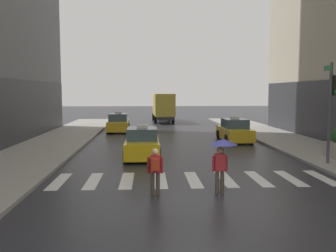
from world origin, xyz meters
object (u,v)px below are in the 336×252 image
object	(u,v)px
traffic_light_pole	(332,98)
pedestrian_with_backpack	(155,168)
box_truck	(163,107)
pedestrian_with_umbrella	(222,151)
taxi_third	(118,123)
taxi_second	(234,131)
taxi_lead	(142,144)

from	to	relation	value
traffic_light_pole	pedestrian_with_backpack	distance (m)	9.93
traffic_light_pole	box_truck	world-z (taller)	traffic_light_pole
box_truck	pedestrian_with_umbrella	size ratio (longest dim) A/B	3.92
box_truck	pedestrian_with_backpack	bearing A→B (deg)	-93.01
taxi_third	box_truck	bearing A→B (deg)	65.57
box_truck	pedestrian_with_backpack	size ratio (longest dim) A/B	4.61
taxi_second	taxi_lead	bearing A→B (deg)	-137.01
pedestrian_with_umbrella	taxi_lead	bearing A→B (deg)	111.29
taxi_lead	pedestrian_with_umbrella	distance (m)	7.99
taxi_third	pedestrian_with_umbrella	size ratio (longest dim) A/B	2.35
taxi_second	pedestrian_with_umbrella	xyz separation A→B (m)	(-3.71, -13.55, 0.79)
taxi_second	pedestrian_with_umbrella	world-z (taller)	pedestrian_with_umbrella
traffic_light_pole	taxi_third	bearing A→B (deg)	125.15
taxi_third	traffic_light_pole	bearing A→B (deg)	-54.85
pedestrian_with_backpack	taxi_third	bearing A→B (deg)	97.90
traffic_light_pole	taxi_lead	distance (m)	9.86
traffic_light_pole	taxi_lead	xyz separation A→B (m)	(-9.04, 3.01, -2.53)
taxi_second	taxi_third	xyz separation A→B (m)	(-8.94, 7.01, 0.00)
pedestrian_with_backpack	traffic_light_pole	bearing A→B (deg)	28.41
taxi_lead	box_truck	xyz separation A→B (m)	(2.15, 23.05, 1.13)
pedestrian_with_backpack	box_truck	bearing A→B (deg)	86.99
taxi_second	pedestrian_with_backpack	world-z (taller)	taxi_second
traffic_light_pole	taxi_lead	size ratio (longest dim) A/B	1.06
box_truck	pedestrian_with_umbrella	distance (m)	30.47
box_truck	taxi_third	bearing A→B (deg)	-114.43
taxi_second	pedestrian_with_backpack	distance (m)	15.03
box_truck	taxi_second	bearing A→B (deg)	-75.28
traffic_light_pole	taxi_lead	bearing A→B (deg)	161.59
traffic_light_pole	pedestrian_with_backpack	world-z (taller)	traffic_light_pole
taxi_second	pedestrian_with_umbrella	size ratio (longest dim) A/B	2.35
pedestrian_with_umbrella	traffic_light_pole	bearing A→B (deg)	35.52
taxi_lead	taxi_third	world-z (taller)	same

